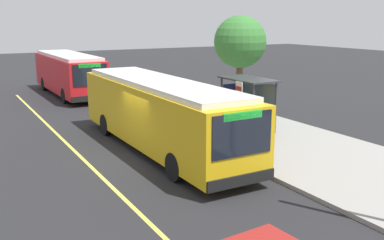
% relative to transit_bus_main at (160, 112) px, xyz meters
% --- Properties ---
extents(ground_plane, '(120.00, 120.00, 0.00)m').
position_rel_transit_bus_main_xyz_m(ground_plane, '(0.49, -1.01, -1.62)').
color(ground_plane, '#232326').
extents(sidewalk_curb, '(44.00, 6.40, 0.15)m').
position_rel_transit_bus_main_xyz_m(sidewalk_curb, '(0.49, 4.99, -1.54)').
color(sidewalk_curb, gray).
rests_on(sidewalk_curb, ground_plane).
extents(lane_stripe_center, '(36.00, 0.14, 0.01)m').
position_rel_transit_bus_main_xyz_m(lane_stripe_center, '(0.49, -3.21, -1.61)').
color(lane_stripe_center, '#E0D64C').
rests_on(lane_stripe_center, ground_plane).
extents(transit_bus_main, '(11.66, 2.68, 2.95)m').
position_rel_transit_bus_main_xyz_m(transit_bus_main, '(0.00, 0.00, 0.00)').
color(transit_bus_main, gold).
rests_on(transit_bus_main, ground_plane).
extents(transit_bus_second, '(10.26, 2.70, 2.95)m').
position_rel_transit_bus_main_xyz_m(transit_bus_second, '(-15.71, 0.20, -0.00)').
color(transit_bus_second, red).
rests_on(transit_bus_second, ground_plane).
extents(bus_shelter, '(2.90, 1.60, 2.48)m').
position_rel_transit_bus_main_xyz_m(bus_shelter, '(-0.87, 5.13, 0.30)').
color(bus_shelter, '#333338').
rests_on(bus_shelter, sidewalk_curb).
extents(waiting_bench, '(1.60, 0.48, 0.95)m').
position_rel_transit_bus_main_xyz_m(waiting_bench, '(-0.59, 4.99, -0.98)').
color(waiting_bench, brown).
rests_on(waiting_bench, sidewalk_curb).
extents(route_sign_post, '(0.44, 0.08, 2.80)m').
position_rel_transit_bus_main_xyz_m(route_sign_post, '(1.79, 2.71, 0.34)').
color(route_sign_post, '#333338').
rests_on(route_sign_post, sidewalk_curb).
extents(pedestrian_commuter, '(0.24, 0.40, 1.69)m').
position_rel_transit_bus_main_xyz_m(pedestrian_commuter, '(2.55, 2.67, -0.50)').
color(pedestrian_commuter, '#282D47').
rests_on(pedestrian_commuter, sidewalk_curb).
extents(street_tree_near_shelter, '(2.93, 2.93, 5.44)m').
position_rel_transit_bus_main_xyz_m(street_tree_near_shelter, '(-4.31, 7.01, 2.47)').
color(street_tree_near_shelter, brown).
rests_on(street_tree_near_shelter, sidewalk_curb).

